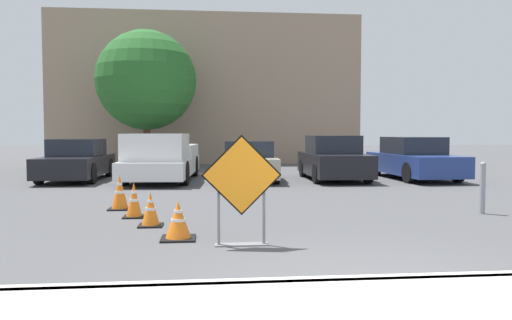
% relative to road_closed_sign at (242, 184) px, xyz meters
% --- Properties ---
extents(ground_plane, '(96.00, 96.00, 0.00)m').
position_rel_road_closed_sign_xyz_m(ground_plane, '(1.15, 7.83, -0.90)').
color(ground_plane, '#4C4C4F').
extents(curb_lip, '(28.48, 0.20, 0.14)m').
position_rel_road_closed_sign_xyz_m(curb_lip, '(1.15, -2.17, -0.83)').
color(curb_lip, beige).
rests_on(curb_lip, ground_plane).
extents(road_closed_sign, '(1.17, 0.20, 1.62)m').
position_rel_road_closed_sign_xyz_m(road_closed_sign, '(0.00, 0.00, 0.00)').
color(road_closed_sign, black).
rests_on(road_closed_sign, ground_plane).
extents(traffic_cone_nearest, '(0.53, 0.53, 0.59)m').
position_rel_road_closed_sign_xyz_m(traffic_cone_nearest, '(-0.94, 0.54, -0.61)').
color(traffic_cone_nearest, black).
rests_on(traffic_cone_nearest, ground_plane).
extents(traffic_cone_second, '(0.42, 0.42, 0.61)m').
position_rel_road_closed_sign_xyz_m(traffic_cone_second, '(-1.49, 1.68, -0.61)').
color(traffic_cone_second, black).
rests_on(traffic_cone_second, ground_plane).
extents(traffic_cone_third, '(0.40, 0.40, 0.68)m').
position_rel_road_closed_sign_xyz_m(traffic_cone_third, '(-1.91, 2.64, -0.57)').
color(traffic_cone_third, black).
rests_on(traffic_cone_third, ground_plane).
extents(traffic_cone_fourth, '(0.47, 0.47, 0.75)m').
position_rel_road_closed_sign_xyz_m(traffic_cone_fourth, '(-2.36, 3.69, -0.54)').
color(traffic_cone_fourth, black).
rests_on(traffic_cone_fourth, ground_plane).
extents(parked_car_nearest, '(1.88, 4.38, 1.43)m').
position_rel_road_closed_sign_xyz_m(parked_car_nearest, '(-4.99, 10.57, -0.24)').
color(parked_car_nearest, black).
rests_on(parked_car_nearest, ground_plane).
extents(pickup_truck, '(2.41, 5.54, 1.61)m').
position_rel_road_closed_sign_xyz_m(pickup_truck, '(-2.05, 9.81, -0.17)').
color(pickup_truck, silver).
rests_on(pickup_truck, ground_plane).
extents(parked_car_second, '(2.06, 4.14, 1.36)m').
position_rel_road_closed_sign_xyz_m(parked_car_second, '(0.93, 9.95, -0.27)').
color(parked_car_second, '#A39984').
rests_on(parked_car_second, ground_plane).
extents(parked_car_third, '(1.94, 4.13, 1.54)m').
position_rel_road_closed_sign_xyz_m(parked_car_third, '(3.88, 9.86, -0.19)').
color(parked_car_third, black).
rests_on(parked_car_third, ground_plane).
extents(parked_car_fourth, '(2.01, 4.75, 1.49)m').
position_rel_road_closed_sign_xyz_m(parked_car_fourth, '(6.84, 9.96, -0.21)').
color(parked_car_fourth, navy).
rests_on(parked_car_fourth, ground_plane).
extents(bollard_nearest, '(0.12, 0.12, 1.06)m').
position_rel_road_closed_sign_xyz_m(bollard_nearest, '(5.06, 2.40, -0.34)').
color(bollard_nearest, gray).
rests_on(bollard_nearest, ground_plane).
extents(building_facade_backdrop, '(16.23, 5.00, 7.84)m').
position_rel_road_closed_sign_xyz_m(building_facade_backdrop, '(-0.50, 21.21, 3.02)').
color(building_facade_backdrop, gray).
rests_on(building_facade_backdrop, ground_plane).
extents(street_tree_behind_lot, '(4.53, 4.53, 6.30)m').
position_rel_road_closed_sign_xyz_m(street_tree_behind_lot, '(-3.25, 16.10, 3.13)').
color(street_tree_behind_lot, '#513823').
rests_on(street_tree_behind_lot, ground_plane).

